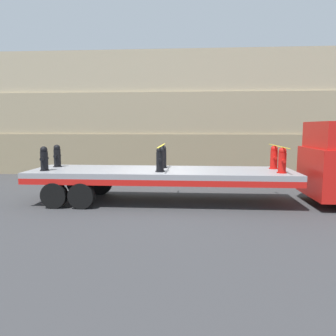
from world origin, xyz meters
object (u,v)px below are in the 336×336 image
flatbed_trailer (148,175)px  fire_hydrant_red_near_2 (282,161)px  fire_hydrant_red_far_2 (274,158)px  fire_hydrant_black_far_1 (163,157)px  fire_hydrant_black_near_0 (44,159)px  fire_hydrant_black_far_0 (57,156)px  fire_hydrant_black_near_1 (160,160)px

flatbed_trailer → fire_hydrant_red_near_2: fire_hydrant_red_near_2 is taller
flatbed_trailer → fire_hydrant_red_far_2: fire_hydrant_red_far_2 is taller
fire_hydrant_black_far_1 → fire_hydrant_black_near_0: bearing=-164.7°
fire_hydrant_black_far_0 → fire_hydrant_black_far_1: same height
fire_hydrant_black_far_1 → fire_hydrant_black_far_0: bearing=180.0°
flatbed_trailer → fire_hydrant_black_far_1: (0.50, 0.56, 0.63)m
fire_hydrant_black_near_0 → fire_hydrant_black_far_0: (0.00, 1.12, 0.00)m
fire_hydrant_black_near_0 → fire_hydrant_black_near_1: bearing=0.0°
fire_hydrant_black_near_1 → fire_hydrant_red_near_2: same height
fire_hydrant_black_near_1 → fire_hydrant_black_far_1: 1.12m
fire_hydrant_black_far_0 → fire_hydrant_black_far_1: bearing=0.0°
fire_hydrant_black_far_1 → fire_hydrant_red_near_2: 4.25m
fire_hydrant_black_far_1 → fire_hydrant_red_far_2: bearing=0.0°
flatbed_trailer → fire_hydrant_black_near_1: fire_hydrant_black_near_1 is taller
fire_hydrant_black_near_1 → flatbed_trailer: bearing=131.6°
flatbed_trailer → fire_hydrant_black_near_0: bearing=-171.2°
fire_hydrant_black_near_1 → fire_hydrant_black_far_1: size_ratio=1.00×
fire_hydrant_red_near_2 → fire_hydrant_red_far_2: bearing=90.0°
fire_hydrant_black_far_0 → fire_hydrant_black_near_1: size_ratio=1.00×
fire_hydrant_black_near_0 → fire_hydrant_black_near_1: size_ratio=1.00×
flatbed_trailer → fire_hydrant_red_far_2: 4.67m
fire_hydrant_red_near_2 → fire_hydrant_black_far_0: bearing=172.2°
fire_hydrant_black_far_1 → fire_hydrant_red_far_2: (4.10, 0.00, 0.00)m
fire_hydrant_black_far_1 → fire_hydrant_red_near_2: bearing=-15.3°
fire_hydrant_black_near_0 → fire_hydrant_red_far_2: bearing=7.8°
fire_hydrant_black_near_0 → fire_hydrant_black_near_1: 4.10m
fire_hydrant_black_far_0 → fire_hydrant_black_near_1: (4.10, -1.12, 0.00)m
fire_hydrant_black_far_0 → fire_hydrant_black_far_1: (4.10, 0.00, 0.00)m
fire_hydrant_black_near_1 → fire_hydrant_black_near_0: bearing=180.0°
fire_hydrant_black_near_1 → fire_hydrant_red_far_2: bearing=15.3°
fire_hydrant_black_near_0 → fire_hydrant_red_near_2: size_ratio=1.00×
fire_hydrant_black_near_1 → fire_hydrant_red_far_2: size_ratio=1.00×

